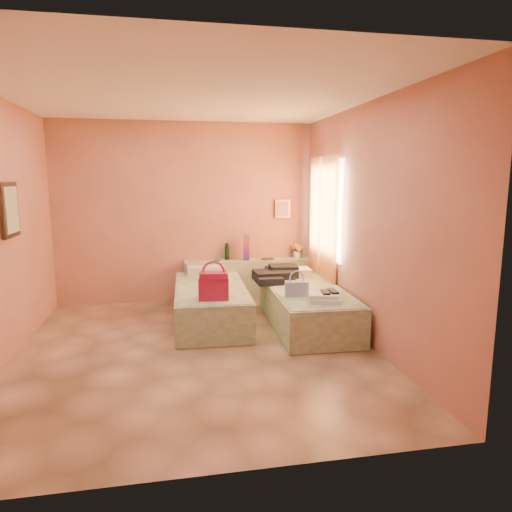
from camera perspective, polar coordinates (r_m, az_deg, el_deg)
The scene contains 16 objects.
ground at distance 5.36m, azimuth -7.42°, elevation -11.61°, with size 4.50×4.50×0.00m, color tan.
room_walls at distance 5.58m, azimuth -6.05°, elevation 8.08°, with size 4.02×4.51×2.81m.
headboard_ledge at distance 7.37m, azimuth -0.87°, elevation -2.96°, with size 2.05×0.30×0.65m, color #ACB695.
bed_left at distance 6.29m, azimuth -5.68°, elevation -5.93°, with size 0.90×2.00×0.50m, color beige.
bed_right at distance 6.13m, azimuth 6.38°, elevation -6.37°, with size 0.90×2.00×0.50m, color beige.
water_bottle at distance 7.31m, azimuth -3.66°, elevation 0.55°, with size 0.07×0.07×0.26m, color #13351F.
rainbow_box at distance 7.25m, azimuth -1.25°, elevation 1.10°, with size 0.09×0.09×0.41m, color #A7143A.
small_dish at distance 7.21m, azimuth -4.89°, elevation -0.53°, with size 0.12×0.12×0.03m, color #478363.
green_book at distance 7.31m, azimuth 1.46°, elevation -0.36°, with size 0.17×0.12×0.03m, color #23422B.
flower_vase at distance 7.51m, azimuth 5.15°, elevation 0.86°, with size 0.22×0.22×0.28m, color white.
magenta_handbag at distance 5.50m, azimuth -5.31°, elevation -3.72°, with size 0.36×0.20×0.34m, color #A7143A.
khaki_garment at distance 6.53m, azimuth -5.32°, elevation -2.82°, with size 0.35×0.28×0.06m, color tan.
clothes_pile at distance 6.51m, azimuth 2.59°, elevation -2.28°, with size 0.59×0.59×0.18m, color black.
blue_handbag at distance 5.68m, azimuth 5.10°, elevation -4.08°, with size 0.28×0.12×0.18m, color #41559E.
towel_stack at distance 5.46m, azimuth 8.66°, elevation -5.16°, with size 0.35×0.30×0.10m, color white.
sandal_pair at distance 5.49m, azimuth 9.17°, elevation -4.43°, with size 0.17×0.22×0.02m, color black.
Camera 1 is at (-0.26, -4.99, 1.94)m, focal length 32.00 mm.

